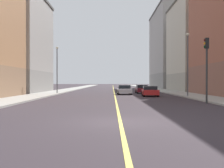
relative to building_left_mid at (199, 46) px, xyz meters
name	(u,v)px	position (x,y,z in m)	size (l,w,h in m)	color
ground_plane	(120,122)	(-16.44, -41.05, -8.62)	(400.00, 400.00, 0.00)	#32292F
sidewalk_left	(158,89)	(-6.66, 7.95, -8.55)	(3.78, 168.00, 0.15)	#9E9B93
sidewalk_right	(70,89)	(-26.22, 7.95, -8.55)	(3.78, 168.00, 0.15)	#9E9B93
lane_center_stripe	(114,90)	(-16.44, 7.95, -8.62)	(0.16, 154.00, 0.01)	#E5D14C
building_left_mid	(199,46)	(0.00, 0.00, 0.00)	(9.84, 16.47, 17.23)	#9D9688
building_left_far	(172,49)	(0.00, 23.82, 2.27)	(9.84, 24.63, 21.77)	gray
building_right_midblock	(15,45)	(-32.88, -7.77, -0.69)	(9.84, 15.59, 15.84)	gray
traffic_light_left_near	(207,61)	(-8.97, -30.52, -5.06)	(0.40, 0.32, 5.45)	#2D2D2D
street_lamp_left_near	(188,58)	(-7.95, -21.09, -4.02)	(0.36, 0.36, 7.39)	#4C4C51
street_lamp_right_near	(57,65)	(-24.93, -12.57, -4.30)	(0.36, 0.36, 6.85)	#4C4C51
car_silver	(124,90)	(-15.06, -14.03, -7.99)	(2.06, 4.00, 1.32)	silver
car_maroon	(142,89)	(-12.17, -10.48, -7.98)	(1.91, 3.94, 1.32)	maroon
car_red	(150,91)	(-12.07, -19.02, -7.99)	(2.05, 4.00, 1.27)	red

